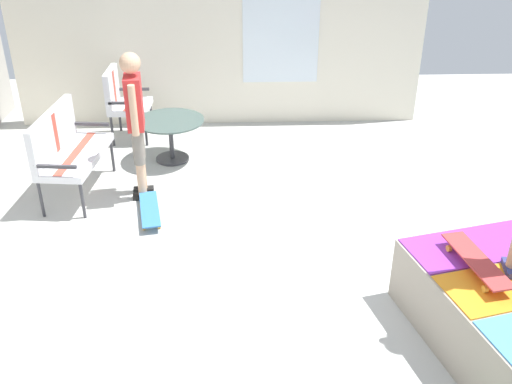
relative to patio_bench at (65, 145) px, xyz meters
name	(u,v)px	position (x,y,z in m)	size (l,w,h in m)	color
ground_plane	(265,265)	(-1.53, -2.26, -0.67)	(12.00, 12.00, 0.10)	#B2B2AD
house_facade	(220,42)	(2.26, -1.78, 0.60)	(0.23, 6.00, 2.43)	silver
patio_bench	(65,145)	(0.00, 0.00, 0.00)	(1.30, 0.68, 1.02)	#38383D
patio_chair_near_house	(122,98)	(1.63, -0.39, 0.00)	(0.63, 0.57, 1.02)	#38383D
patio_table	(171,132)	(0.87, -1.13, -0.21)	(0.90, 0.90, 0.57)	#38383D
person_watching	(135,116)	(-0.11, -0.87, 0.40)	(0.48, 0.27, 1.73)	black
skateboard_by_bench	(150,210)	(-0.61, -1.01, -0.53)	(0.82, 0.34, 0.10)	#3372B2
skateboard_on_ramp	(476,261)	(-2.55, -3.90, 0.07)	(0.82, 0.34, 0.10)	#B23838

